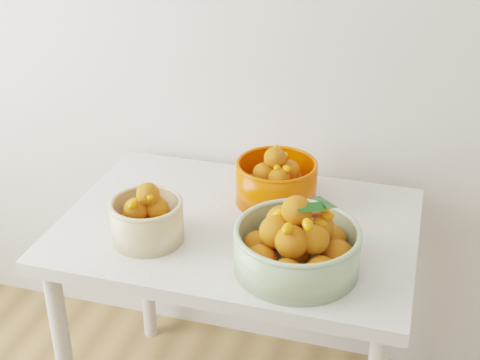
# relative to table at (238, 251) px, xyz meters

# --- Properties ---
(table) EXTENTS (1.00, 0.70, 0.75)m
(table) POSITION_rel_table_xyz_m (0.00, 0.00, 0.00)
(table) COLOR silver
(table) RESTS_ON ground
(bowl_cream) EXTENTS (0.21, 0.21, 0.17)m
(bowl_cream) POSITION_rel_table_xyz_m (-0.21, -0.15, 0.16)
(bowl_cream) COLOR tan
(bowl_cream) RESTS_ON table
(bowl_green) EXTENTS (0.42, 0.42, 0.21)m
(bowl_green) POSITION_rel_table_xyz_m (0.20, -0.17, 0.17)
(bowl_green) COLOR #92B282
(bowl_green) RESTS_ON table
(bowl_orange) EXTENTS (0.31, 0.31, 0.17)m
(bowl_orange) POSITION_rel_table_xyz_m (0.07, 0.15, 0.16)
(bowl_orange) COLOR #E03B00
(bowl_orange) RESTS_ON table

